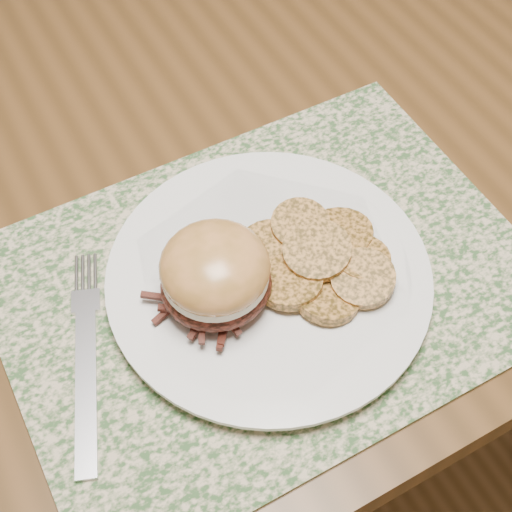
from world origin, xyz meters
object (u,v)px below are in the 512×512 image
(dining_table, at_px, (27,209))
(fork, at_px, (86,355))
(dinner_plate, at_px, (269,277))
(pork_sandwich, at_px, (215,274))

(dining_table, xyz_separation_m, fork, (-0.01, -0.25, 0.09))
(dinner_plate, xyz_separation_m, fork, (-0.16, 0.01, -0.01))
(pork_sandwich, bearing_deg, fork, -171.10)
(pork_sandwich, distance_m, fork, 0.12)
(dining_table, distance_m, dinner_plate, 0.31)
(fork, bearing_deg, dining_table, 108.93)
(pork_sandwich, height_order, fork, pork_sandwich)
(dining_table, height_order, fork, fork)
(dining_table, xyz_separation_m, pork_sandwich, (0.11, -0.25, 0.13))
(fork, bearing_deg, pork_sandwich, 16.34)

